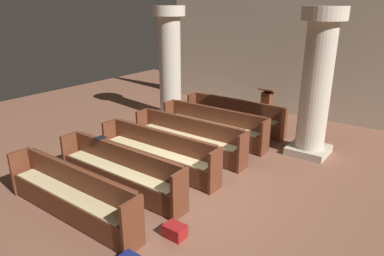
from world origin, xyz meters
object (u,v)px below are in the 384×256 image
Objects in this scene: pillar_far_side at (170,61)px; kneeler_box_red at (175,231)px; pew_row_0 at (234,114)px; pew_row_3 at (158,151)px; hymn_book at (100,138)px; pew_row_1 at (213,124)px; pillar_aisle_side at (317,82)px; lectern at (266,108)px; pew_row_5 at (70,193)px; pew_row_4 at (120,169)px; pew_row_2 at (188,136)px.

pillar_far_side is 10.24× the size of kneeler_box_red.
pew_row_0 is 1.00× the size of pew_row_3.
pew_row_3 is at bearing -90.00° from pew_row_0.
hymn_book is (-0.75, -0.91, 0.41)m from pew_row_3.
pew_row_0 and pew_row_1 have the same top height.
kneeler_box_red is (1.77, -3.82, -0.36)m from pew_row_1.
pillar_aisle_side is 3.16× the size of lectern.
pew_row_1 is 1.00× the size of pew_row_5.
pew_row_4 is (0.00, -3.32, 0.00)m from pew_row_1.
pillar_far_side is 3.31m from lectern.
lectern is at bearing 83.90° from pew_row_3.
pew_row_0 is 1.00× the size of pew_row_5.
pew_row_3 is at bearing 90.00° from pew_row_5.
kneeler_box_red is at bearing -15.40° from hymn_book.
pillar_aisle_side is 16.38× the size of hymn_book.
pew_row_0 and pew_row_4 have the same top height.
kneeler_box_red is at bearing -56.91° from pew_row_2.
pillar_far_side reaches higher than kneeler_box_red.
pew_row_1 is at bearing 114.83° from kneeler_box_red.
pew_row_0 is at bearing 90.00° from pew_row_5.
pillar_aisle_side is (2.35, 0.67, 1.32)m from pew_row_1.
pew_row_4 is at bearing -90.00° from pew_row_2.
pew_row_3 is 4.47m from lectern.
pillar_far_side is (-2.30, 2.11, 1.32)m from pew_row_2.
pew_row_0 is 9.09× the size of kneeler_box_red.
pew_row_1 is 1.00× the size of pew_row_2.
pew_row_4 is (0.00, -2.21, 0.00)m from pew_row_2.
pew_row_0 is 4.31m from hymn_book.
lectern reaches higher than hymn_book.
pew_row_2 is (0.00, -2.21, 0.00)m from pew_row_0.
pew_row_1 is 9.09× the size of kneeler_box_red.
pew_row_0 is 1.00× the size of pew_row_4.
pew_row_0 is 5.53m from pew_row_5.
hymn_book reaches higher than kneeler_box_red.
pew_row_0 reaches higher than kneeler_box_red.
lectern reaches higher than pew_row_3.
pew_row_5 is 1.55m from hymn_book.
pew_row_5 is (0.00, -5.53, 0.00)m from pew_row_0.
pew_row_0 is at bearing 90.00° from pew_row_2.
pew_row_2 is at bearing 90.00° from pew_row_5.
pillar_far_side is at bearing 156.38° from pew_row_1.
pillar_aisle_side is (2.35, 2.88, 1.32)m from pew_row_3.
pillar_aisle_side is at bearing 65.25° from pew_row_5.
pew_row_1 is at bearing -90.00° from pew_row_0.
pew_row_5 is at bearing -90.00° from pew_row_1.
pillar_far_side is 3.16× the size of lectern.
pew_row_3 is at bearing -54.45° from pillar_far_side.
pillar_aisle_side is 4.82m from kneeler_box_red.
pillar_far_side is 6.52m from kneeler_box_red.
pew_row_4 is 0.89× the size of pillar_aisle_side.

